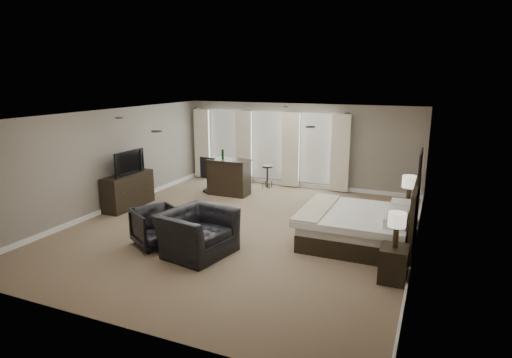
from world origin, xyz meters
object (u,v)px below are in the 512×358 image
at_px(nightstand_near, 394,264).
at_px(armchair_near, 197,225).
at_px(bar_stool_right, 267,177).
at_px(desk_chair, 212,174).
at_px(armchair_far, 156,225).
at_px(lamp_far, 409,191).
at_px(bar_stool_left, 220,179).
at_px(nightstand_far, 407,216).
at_px(bed, 357,211).
at_px(lamp_near, 396,230).
at_px(bar_counter, 229,177).
at_px(tv, 127,171).
at_px(dresser, 128,191).

bearing_deg(nightstand_near, armchair_near, -174.98).
xyz_separation_m(bar_stool_right, desk_chair, (-1.37, -1.06, 0.19)).
bearing_deg(armchair_far, armchair_near, -61.21).
bearing_deg(armchair_far, lamp_far, -24.19).
xyz_separation_m(bar_stool_left, desk_chair, (-0.09, -0.31, 0.21)).
distance_m(nightstand_far, desk_chair, 5.75).
distance_m(bed, desk_chair, 5.37).
bearing_deg(bar_stool_right, armchair_far, -93.95).
height_order(lamp_far, bar_stool_left, lamp_far).
relative_size(nightstand_near, armchair_far, 0.69).
xyz_separation_m(bed, nightstand_near, (0.89, -1.45, -0.40)).
distance_m(lamp_near, bar_counter, 6.33).
distance_m(bed, tv, 6.04).
xyz_separation_m(lamp_far, bar_stool_right, (-4.29, 2.07, -0.52)).
distance_m(tv, armchair_far, 3.01).
distance_m(dresser, bar_stool_left, 2.93).
height_order(nightstand_far, lamp_far, lamp_far).
bearing_deg(nightstand_far, lamp_far, 0.00).
bearing_deg(dresser, bed, -1.64).
bearing_deg(tv, nightstand_far, -79.54).
bearing_deg(bar_stool_left, tv, -117.50).
relative_size(lamp_near, dresser, 0.39).
bearing_deg(nightstand_near, lamp_near, 0.00).
bearing_deg(tv, desk_chair, -28.93).
bearing_deg(armchair_near, bar_stool_right, 17.94).
height_order(lamp_near, armchair_far, lamp_near).
distance_m(bed, lamp_far, 1.71).
bearing_deg(nightstand_near, lamp_far, 90.00).
distance_m(tv, desk_chair, 2.65).
relative_size(lamp_far, bar_stool_left, 1.01).
bearing_deg(armchair_near, lamp_near, -73.86).
bearing_deg(lamp_far, dresser, -169.54).
relative_size(lamp_near, armchair_near, 0.46).
height_order(dresser, armchair_near, armchair_near).
bearing_deg(nightstand_near, bed, 121.54).
bearing_deg(nightstand_far, armchair_far, -145.67).
bearing_deg(desk_chair, lamp_near, 149.63).
height_order(armchair_far, bar_stool_left, armchair_far).
xyz_separation_m(lamp_near, desk_chair, (-5.66, 3.91, -0.36)).
xyz_separation_m(nightstand_far, lamp_near, (0.00, -2.90, 0.64)).
relative_size(bed, bar_stool_left, 3.25).
bearing_deg(nightstand_far, nightstand_near, -90.00).
distance_m(dresser, bar_counter, 2.89).
relative_size(nightstand_near, lamp_near, 0.99).
relative_size(lamp_near, tv, 0.56).
bearing_deg(lamp_near, dresser, 166.80).
xyz_separation_m(bar_counter, bar_stool_left, (-0.53, 0.41, -0.19)).
bearing_deg(lamp_far, bed, -121.54).
bearing_deg(lamp_far, nightstand_far, 0.00).
bearing_deg(lamp_near, armchair_near, -174.98).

